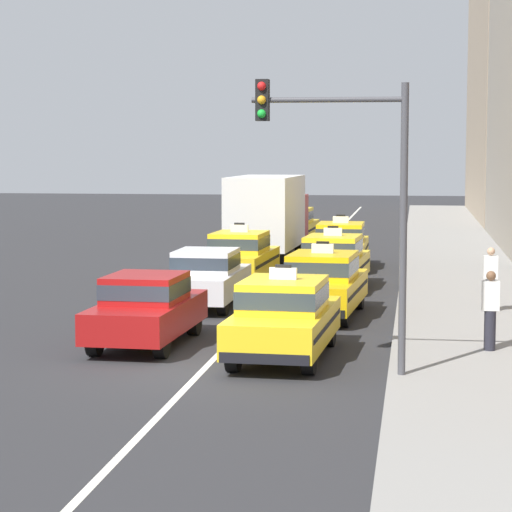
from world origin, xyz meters
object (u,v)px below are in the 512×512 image
traffic_light_pole (351,175)px  pedestrian_mid_block (490,310)px  taxi_right_second (323,283)px  taxi_right_third (333,261)px  taxi_right_nearest (284,317)px  sedan_left_nearest (146,307)px  taxi_right_fourth (341,244)px  taxi_left_third (240,256)px  taxi_left_fifth (293,225)px  pedestrian_near_crosswalk (490,279)px  box_truck_left_fourth (269,214)px  sedan_left_second (207,276)px

traffic_light_pole → pedestrian_mid_block: bearing=44.7°
taxi_right_second → taxi_right_third: same height
taxi_right_nearest → taxi_right_second: same height
taxi_right_nearest → sedan_left_nearest: bearing=161.4°
taxi_right_fourth → taxi_right_third: bearing=-88.3°
sedan_left_nearest → traffic_light_pole: (4.64, -3.01, 2.97)m
taxi_right_nearest → taxi_left_third: bearing=103.4°
taxi_left_third → taxi_left_fifth: bearing=89.7°
taxi_left_fifth → taxi_right_fourth: size_ratio=1.01×
taxi_left_third → pedestrian_near_crosswalk: bearing=-39.0°
taxi_right_nearest → taxi_right_fourth: 16.94m
taxi_left_third → taxi_left_fifth: 14.22m
box_truck_left_fourth → taxi_right_nearest: bearing=-81.3°
taxi_left_third → taxi_right_nearest: bearing=-76.6°
sedan_left_second → taxi_left_third: (0.06, 5.28, 0.03)m
sedan_left_second → box_truck_left_fourth: bearing=90.1°
taxi_right_nearest → traffic_light_pole: size_ratio=0.83×
taxi_right_fourth → pedestrian_near_crosswalk: bearing=-67.1°
sedan_left_second → box_truck_left_fourth: box_truck_left_fourth is taller
sedan_left_second → box_truck_left_fourth: size_ratio=0.61×
taxi_left_third → sedan_left_second: bearing=-90.7°
taxi_left_fifth → taxi_right_third: 15.48m
taxi_right_nearest → pedestrian_near_crosswalk: bearing=53.4°
sedan_left_nearest → taxi_right_second: 5.76m
taxi_right_third → taxi_right_fourth: 5.72m
traffic_light_pole → taxi_left_third: bearing=107.2°
taxi_right_fourth → pedestrian_near_crosswalk: (4.57, -10.80, 0.11)m
taxi_left_third → taxi_right_third: (3.07, -0.97, 0.00)m
taxi_right_second → pedestrian_mid_block: taxi_right_second is taller
taxi_left_fifth → traffic_light_pole: 28.82m
sedan_left_second → taxi_right_second: taxi_right_second is taller
taxi_left_third → taxi_right_second: same height
box_truck_left_fourth → taxi_right_second: box_truck_left_fourth is taller
sedan_left_second → traffic_light_pole: size_ratio=0.77×
taxi_left_fifth → pedestrian_near_crosswalk: 21.58m
box_truck_left_fourth → taxi_left_fifth: (0.16, 6.80, -0.90)m
taxi_right_nearest → taxi_right_fourth: bearing=90.0°
taxi_right_nearest → pedestrian_mid_block: 4.28m
pedestrian_near_crosswalk → taxi_right_nearest: bearing=-126.6°
taxi_right_nearest → taxi_right_fourth: (-0.01, 16.94, 0.00)m
sedan_left_nearest → taxi_left_fifth: 25.34m
pedestrian_mid_block → taxi_left_fifth: bearing=105.3°
taxi_right_second → traffic_light_pole: traffic_light_pole is taller
taxi_left_fifth → taxi_right_second: size_ratio=0.99×
taxi_right_nearest → traffic_light_pole: (1.47, -1.94, 2.94)m
pedestrian_mid_block → pedestrian_near_crosswalk: bearing=86.2°
taxi_right_second → taxi_right_third: (-0.17, 5.57, 0.00)m
sedan_left_nearest → taxi_left_third: 11.13m
sedan_left_second → pedestrian_mid_block: size_ratio=2.61×
sedan_left_nearest → taxi_right_fourth: size_ratio=0.95×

